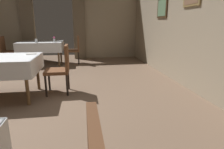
{
  "coord_description": "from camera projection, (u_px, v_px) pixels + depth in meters",
  "views": [
    {
      "loc": [
        0.99,
        -3.47,
        1.31
      ],
      "look_at": [
        1.61,
        0.48,
        0.25
      ],
      "focal_mm": 30.8,
      "sensor_mm": 36.0,
      "label": 1
    }
  ],
  "objects": [
    {
      "name": "chair_mid_right",
      "position": [
        61.0,
        67.0,
        3.65
      ],
      "size": [
        0.45,
        0.44,
        0.93
      ],
      "color": "black",
      "rests_on": "ground"
    },
    {
      "name": "flower_vase_far",
      "position": [
        54.0,
        39.0,
        5.99
      ],
      "size": [
        0.07,
        0.07,
        0.18
      ],
      "color": "silver",
      "rests_on": "dining_table_far"
    },
    {
      "name": "chair_far_right",
      "position": [
        75.0,
        48.0,
        6.47
      ],
      "size": [
        0.44,
        0.44,
        0.93
      ],
      "color": "black",
      "rests_on": "ground"
    },
    {
      "name": "chair_far_left",
      "position": [
        7.0,
        49.0,
        6.14
      ],
      "size": [
        0.44,
        0.44,
        0.93
      ],
      "color": "black",
      "rests_on": "ground"
    },
    {
      "name": "wall_back",
      "position": [
        54.0,
        18.0,
        7.11
      ],
      "size": [
        6.4,
        0.27,
        3.0
      ],
      "color": "tan",
      "rests_on": "ground"
    },
    {
      "name": "dining_table_far",
      "position": [
        41.0,
        45.0,
        6.2
      ],
      "size": [
        1.39,
        0.92,
        0.75
      ],
      "color": "brown",
      "rests_on": "ground"
    },
    {
      "name": "ground",
      "position": [
        29.0,
        98.0,
        3.5
      ],
      "size": [
        10.08,
        10.08,
        0.0
      ],
      "primitive_type": "plane",
      "color": "#7A604C"
    },
    {
      "name": "plate_far_b",
      "position": [
        51.0,
        41.0,
        6.49
      ],
      "size": [
        0.21,
        0.21,
        0.01
      ],
      "primitive_type": "cylinder",
      "color": "white",
      "rests_on": "dining_table_far"
    },
    {
      "name": "glass_far_c",
      "position": [
        36.0,
        41.0,
        5.89
      ],
      "size": [
        0.08,
        0.08,
        0.12
      ],
      "primitive_type": "cylinder",
      "color": "silver",
      "rests_on": "dining_table_far"
    },
    {
      "name": "wall_right",
      "position": [
        200.0,
        13.0,
        3.6
      ],
      "size": [
        0.16,
        8.4,
        3.0
      ],
      "color": "tan",
      "rests_on": "ground"
    },
    {
      "name": "plate_mid_c",
      "position": [
        31.0,
        54.0,
        3.65
      ],
      "size": [
        0.2,
        0.2,
        0.01
      ],
      "primitive_type": "cylinder",
      "color": "white",
      "rests_on": "dining_table_mid"
    }
  ]
}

